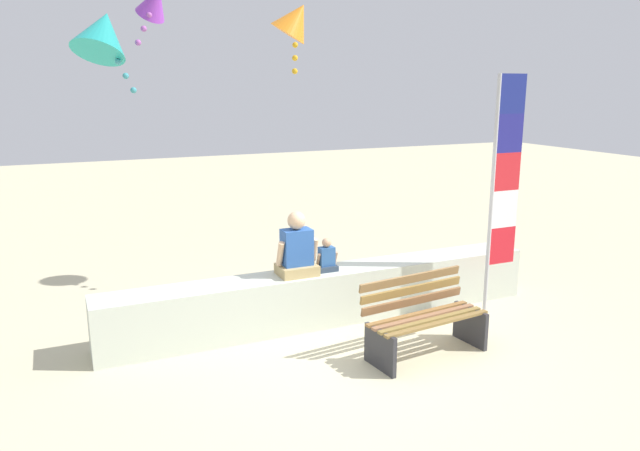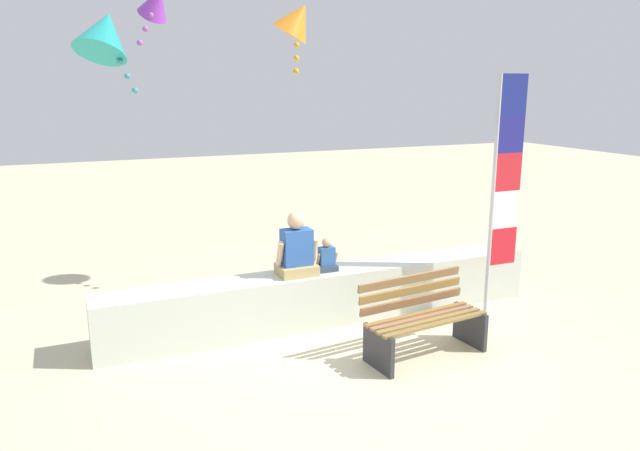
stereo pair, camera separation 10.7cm
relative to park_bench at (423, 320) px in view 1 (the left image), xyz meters
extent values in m
plane|color=beige|center=(-0.58, 0.42, -0.41)|extent=(40.00, 40.00, 0.00)
cube|color=beige|center=(-0.58, 1.34, -0.06)|extent=(5.86, 0.55, 0.69)
cube|color=olive|center=(0.03, -0.25, 0.04)|extent=(1.44, 0.23, 0.03)
cube|color=olive|center=(0.01, -0.13, 0.04)|extent=(1.44, 0.23, 0.03)
cube|color=#926546|center=(0.00, -0.02, 0.04)|extent=(1.44, 0.23, 0.03)
cube|color=olive|center=(-0.01, 0.09, 0.04)|extent=(1.44, 0.23, 0.03)
cube|color=brown|center=(-0.02, 0.20, 0.16)|extent=(1.44, 0.20, 0.10)
cube|color=olive|center=(-0.02, 0.22, 0.29)|extent=(1.44, 0.20, 0.10)
cube|color=olive|center=(-0.03, 0.24, 0.42)|extent=(1.44, 0.20, 0.10)
cube|color=#2D2D33|center=(-0.65, -0.15, -0.18)|extent=(0.11, 0.53, 0.45)
cube|color=#2D2D33|center=(0.67, -0.01, -0.18)|extent=(0.11, 0.53, 0.45)
cube|color=tan|center=(-1.02, 1.32, 0.35)|extent=(0.48, 0.39, 0.13)
cube|color=#2A56A2|center=(-1.02, 1.32, 0.64)|extent=(0.37, 0.24, 0.45)
cylinder|color=#DAAF85|center=(-1.25, 1.30, 0.59)|extent=(0.08, 0.18, 0.33)
cylinder|color=#DAAF85|center=(-0.79, 1.30, 0.59)|extent=(0.08, 0.18, 0.33)
sphere|color=#DAAF85|center=(-1.02, 1.32, 0.98)|extent=(0.23, 0.23, 0.23)
cube|color=#2B394A|center=(-0.61, 1.32, 0.32)|extent=(0.25, 0.21, 0.07)
cube|color=#2C5996|center=(-0.61, 1.32, 0.48)|extent=(0.20, 0.13, 0.24)
cylinder|color=tan|center=(-0.73, 1.31, 0.45)|extent=(0.04, 0.10, 0.18)
cylinder|color=tan|center=(-0.49, 1.31, 0.45)|extent=(0.04, 0.10, 0.18)
sphere|color=tan|center=(-0.61, 1.32, 0.66)|extent=(0.12, 0.12, 0.12)
cylinder|color=#B7B7BC|center=(1.37, 0.59, 1.17)|extent=(0.05, 0.05, 3.16)
cube|color=red|center=(1.59, 0.59, 0.56)|extent=(0.40, 0.02, 0.49)
cube|color=white|center=(1.59, 0.59, 1.05)|extent=(0.40, 0.02, 0.49)
cube|color=red|center=(1.59, 0.59, 1.53)|extent=(0.40, 0.02, 0.49)
cube|color=navy|center=(1.59, 0.59, 2.02)|extent=(0.40, 0.02, 0.49)
cube|color=navy|center=(1.59, 0.59, 2.51)|extent=(0.40, 0.02, 0.49)
cone|color=teal|center=(-2.96, 3.14, 3.27)|extent=(1.11, 1.13, 0.83)
sphere|color=teal|center=(-2.88, 3.07, 3.09)|extent=(0.08, 0.08, 0.08)
sphere|color=teal|center=(-2.81, 3.01, 2.91)|extent=(0.08, 0.08, 0.08)
sphere|color=teal|center=(-2.73, 2.94, 2.73)|extent=(0.08, 0.08, 0.08)
sphere|color=teal|center=(-2.66, 2.88, 2.55)|extent=(0.08, 0.08, 0.08)
cone|color=purple|center=(-2.26, 3.21, 3.69)|extent=(0.61, 0.69, 0.57)
sphere|color=#A04FA5|center=(-2.35, 3.16, 3.51)|extent=(0.08, 0.08, 0.08)
sphere|color=#A04FA5|center=(-2.44, 3.12, 3.33)|extent=(0.08, 0.08, 0.08)
sphere|color=#A04FA5|center=(-2.53, 3.08, 3.15)|extent=(0.08, 0.08, 0.08)
cone|color=orange|center=(-0.37, 2.91, 3.52)|extent=(0.87, 0.79, 0.68)
sphere|color=gold|center=(-0.41, 2.82, 3.34)|extent=(0.08, 0.08, 0.08)
sphere|color=gold|center=(-0.45, 2.73, 3.16)|extent=(0.08, 0.08, 0.08)
sphere|color=gold|center=(-0.50, 2.63, 2.98)|extent=(0.08, 0.08, 0.08)
sphere|color=gold|center=(-0.54, 2.54, 2.80)|extent=(0.08, 0.08, 0.08)
camera|label=1|loc=(-3.70, -5.37, 2.61)|focal=33.65mm
camera|label=2|loc=(-3.60, -5.41, 2.61)|focal=33.65mm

